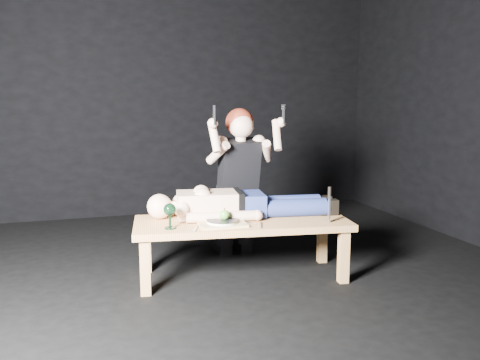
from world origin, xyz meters
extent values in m
plane|color=black|center=(0.00, 0.00, 0.00)|extent=(5.00, 5.00, 0.00)
plane|color=black|center=(0.00, 2.50, 1.50)|extent=(5.00, 0.00, 5.00)
cube|color=tan|center=(0.15, 0.11, 0.23)|extent=(1.68, 0.81, 0.45)
cube|color=tan|center=(-0.04, 0.00, 0.46)|extent=(0.35, 0.26, 0.02)
cylinder|color=white|center=(-0.04, 0.00, 0.48)|extent=(0.23, 0.23, 0.02)
sphere|color=#4CA02A|center=(-0.02, 0.01, 0.52)|extent=(0.07, 0.07, 0.07)
cube|color=#B2B2B7|center=(-0.24, -0.04, 0.45)|extent=(0.07, 0.17, 0.01)
cube|color=#B2B2B7|center=(0.22, -0.09, 0.45)|extent=(0.07, 0.17, 0.01)
cube|color=#B2B2B7|center=(0.16, 0.02, 0.45)|extent=(0.10, 0.15, 0.01)
camera|label=1|loc=(-0.96, -3.39, 1.35)|focal=37.19mm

